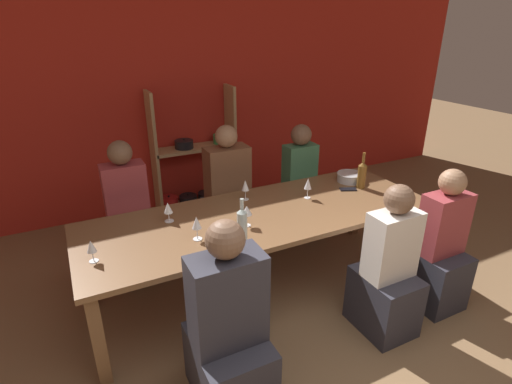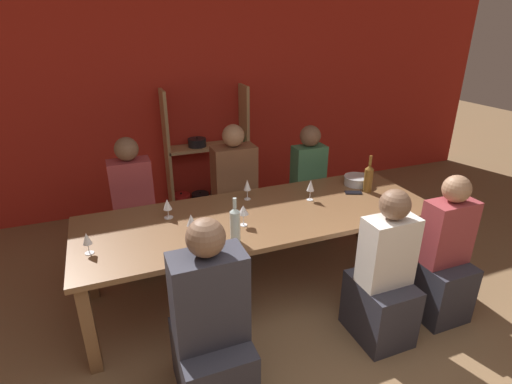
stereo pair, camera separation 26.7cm
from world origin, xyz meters
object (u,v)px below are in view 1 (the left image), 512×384
(shelf_unit, at_px, (194,166))
(person_near_c, at_px, (437,256))
(wine_bottle_dark, at_px, (242,225))
(person_near_b, at_px, (387,278))
(person_far_b, at_px, (130,224))
(wine_glass_white_c, at_px, (245,186))
(wine_glass_red_b, at_px, (247,211))
(wine_glass_white_d, at_px, (308,184))
(wine_glass_white_a, at_px, (168,209))
(cell_phone, at_px, (348,189))
(person_near_a, at_px, (229,338))
(person_far_a, at_px, (228,202))
(mixing_bowl, at_px, (349,177))
(dining_table, at_px, (261,221))
(wine_glass_red_a, at_px, (197,224))
(wine_bottle_green, at_px, (362,174))
(person_far_c, at_px, (299,191))
(wine_glass_white_b, at_px, (91,247))

(shelf_unit, xyz_separation_m, person_near_c, (1.12, -2.68, -0.08))
(wine_bottle_dark, bearing_deg, person_near_b, -27.56)
(person_far_b, bearing_deg, wine_glass_white_c, 150.92)
(wine_glass_red_b, height_order, person_far_b, person_far_b)
(wine_glass_white_d, bearing_deg, wine_glass_white_a, 174.67)
(person_near_b, distance_m, person_far_b, 2.24)
(wine_glass_white_c, bearing_deg, wine_glass_red_b, -113.90)
(cell_phone, xyz_separation_m, person_far_b, (-1.86, 0.74, -0.27))
(wine_glass_white_d, height_order, person_near_a, person_near_a)
(wine_glass_red_b, bearing_deg, person_near_b, -41.44)
(wine_glass_white_a, xyz_separation_m, person_far_a, (0.78, 0.68, -0.38))
(mixing_bowl, bearing_deg, person_near_c, -84.85)
(wine_glass_white_c, relative_size, person_far_b, 0.15)
(mixing_bowl, bearing_deg, person_far_a, 147.89)
(dining_table, height_order, mixing_bowl, mixing_bowl)
(wine_bottle_dark, bearing_deg, person_far_a, 71.77)
(shelf_unit, xyz_separation_m, wine_glass_white_a, (-0.76, -1.69, 0.32))
(person_far_a, bearing_deg, shelf_unit, -89.01)
(shelf_unit, relative_size, wine_glass_red_b, 8.82)
(person_near_b, bearing_deg, wine_glass_white_d, 96.07)
(shelf_unit, height_order, wine_glass_red_a, shelf_unit)
(dining_table, xyz_separation_m, wine_bottle_green, (1.08, 0.07, 0.20))
(person_near_c, bearing_deg, person_far_b, 142.67)
(person_near_a, height_order, person_far_c, person_near_a)
(wine_glass_white_d, bearing_deg, person_far_c, 62.39)
(wine_glass_white_b, bearing_deg, wine_glass_red_a, -2.54)
(dining_table, bearing_deg, wine_bottle_dark, -133.60)
(wine_glass_white_b, distance_m, person_near_c, 2.58)
(wine_bottle_green, distance_m, person_near_a, 2.03)
(mixing_bowl, xyz_separation_m, wine_bottle_green, (-0.01, -0.18, 0.09))
(person_far_c, bearing_deg, wine_bottle_dark, 43.47)
(cell_phone, relative_size, person_near_b, 0.14)
(wine_bottle_dark, height_order, wine_glass_white_d, wine_bottle_dark)
(wine_glass_red_a, bearing_deg, wine_glass_white_b, 177.46)
(wine_glass_white_b, distance_m, wine_glass_red_b, 1.10)
(wine_bottle_green, height_order, wine_glass_white_b, wine_bottle_green)
(person_far_b, height_order, person_near_c, person_far_b)
(person_near_a, height_order, person_far_b, person_far_b)
(wine_bottle_green, bearing_deg, wine_glass_white_b, -175.24)
(person_near_a, bearing_deg, person_near_b, 1.86)
(shelf_unit, height_order, person_near_c, shelf_unit)
(wine_bottle_dark, xyz_separation_m, person_near_b, (0.93, -0.49, -0.43))
(wine_bottle_green, distance_m, person_near_c, 0.96)
(wine_glass_red_b, distance_m, person_near_a, 0.97)
(dining_table, xyz_separation_m, wine_glass_white_d, (0.50, 0.09, 0.20))
(wine_bottle_dark, xyz_separation_m, wine_glass_white_b, (-0.96, 0.22, -0.03))
(wine_bottle_dark, relative_size, wine_glass_white_d, 1.82)
(wine_bottle_dark, height_order, person_far_c, person_far_c)
(person_near_c, bearing_deg, wine_bottle_dark, 163.95)
(wine_glass_white_b, relative_size, person_near_c, 0.13)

